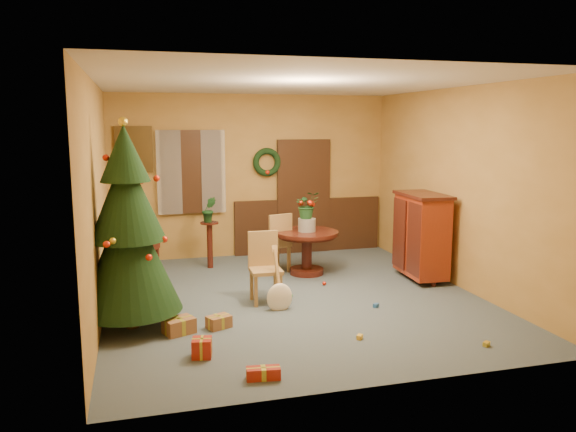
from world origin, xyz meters
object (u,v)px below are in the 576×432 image
object	(u,v)px
writing_desk	(131,245)
sideboard	(422,234)
christmas_tree	(128,231)
dining_table	(307,244)
chair_near	(265,264)

from	to	relation	value
writing_desk	sideboard	xyz separation A→B (m)	(4.30, -1.06, 0.16)
christmas_tree	writing_desk	xyz separation A→B (m)	(0.00, 2.07, -0.61)
dining_table	christmas_tree	distance (m)	3.29
writing_desk	sideboard	bearing A→B (deg)	-13.83
chair_near	christmas_tree	xyz separation A→B (m)	(-1.74, -0.59, 0.66)
sideboard	chair_near	bearing A→B (deg)	-170.60
dining_table	writing_desk	world-z (taller)	writing_desk
chair_near	dining_table	bearing A→B (deg)	50.98
dining_table	chair_near	size ratio (longest dim) A/B	1.07
christmas_tree	chair_near	bearing A→B (deg)	18.68
dining_table	sideboard	world-z (taller)	sideboard
christmas_tree	writing_desk	world-z (taller)	christmas_tree
chair_near	sideboard	xyz separation A→B (m)	(2.56, 0.42, 0.21)
chair_near	christmas_tree	size ratio (longest dim) A/B	0.39
chair_near	sideboard	distance (m)	2.61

